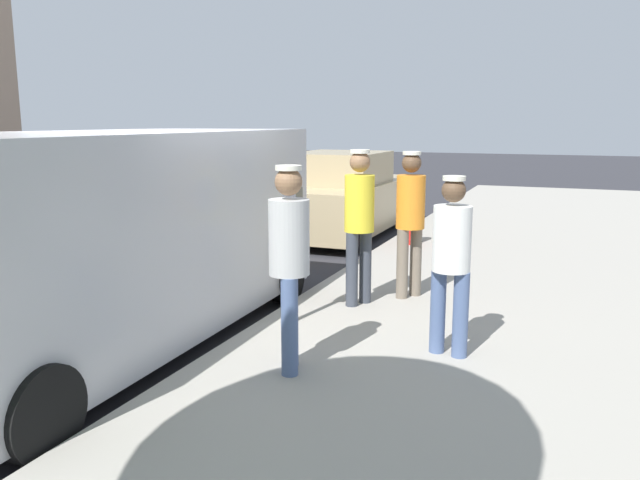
# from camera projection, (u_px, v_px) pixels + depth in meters

# --- Properties ---
(ground_plane) EXTENTS (80.00, 80.00, 0.00)m
(ground_plane) POSITION_uv_depth(u_px,v_px,m) (165.00, 331.00, 6.97)
(ground_plane) COLOR #2D2D33
(sidewalk_slab) EXTENTS (5.00, 32.00, 0.15)m
(sidewalk_slab) POSITION_uv_depth(u_px,v_px,m) (496.00, 371.00, 5.67)
(sidewalk_slab) COLOR #9E998E
(sidewalk_slab) RESTS_ON ground
(parking_meter_near) EXTENTS (0.14, 0.18, 1.52)m
(parking_meter_near) POSITION_uv_depth(u_px,v_px,m) (293.00, 226.00, 6.65)
(parking_meter_near) COLOR gray
(parking_meter_near) RESTS_ON sidewalk_slab
(pedestrian_in_yellow) EXTENTS (0.34, 0.34, 1.79)m
(pedestrian_in_yellow) POSITION_uv_depth(u_px,v_px,m) (359.00, 216.00, 7.28)
(pedestrian_in_yellow) COLOR #383D47
(pedestrian_in_yellow) RESTS_ON sidewalk_slab
(pedestrian_in_gray) EXTENTS (0.34, 0.34, 1.75)m
(pedestrian_in_gray) POSITION_uv_depth(u_px,v_px,m) (289.00, 255.00, 5.32)
(pedestrian_in_gray) COLOR #4C608C
(pedestrian_in_gray) RESTS_ON sidewalk_slab
(pedestrian_in_white) EXTENTS (0.35, 0.34, 1.63)m
(pedestrian_in_white) POSITION_uv_depth(u_px,v_px,m) (451.00, 255.00, 5.70)
(pedestrian_in_white) COLOR #4C608C
(pedestrian_in_white) RESTS_ON sidewalk_slab
(pedestrian_in_orange) EXTENTS (0.34, 0.34, 1.75)m
(pedestrian_in_orange) POSITION_uv_depth(u_px,v_px,m) (410.00, 214.00, 7.60)
(pedestrian_in_orange) COLOR #726656
(pedestrian_in_orange) RESTS_ON sidewalk_slab
(parked_van) EXTENTS (2.22, 5.24, 2.15)m
(parked_van) POSITION_uv_depth(u_px,v_px,m) (116.00, 233.00, 6.34)
(parked_van) COLOR #BCBCC1
(parked_van) RESTS_ON ground
(parked_sedan_ahead) EXTENTS (1.94, 4.40, 1.65)m
(parked_sedan_ahead) POSITION_uv_depth(u_px,v_px,m) (343.00, 198.00, 12.70)
(parked_sedan_ahead) COLOR tan
(parked_sedan_ahead) RESTS_ON ground
(fire_hydrant) EXTENTS (0.24, 0.24, 0.86)m
(fire_hydrant) POSITION_uv_depth(u_px,v_px,m) (412.00, 220.00, 11.02)
(fire_hydrant) COLOR red
(fire_hydrant) RESTS_ON sidewalk_slab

